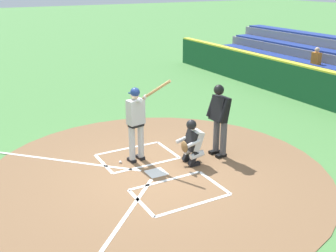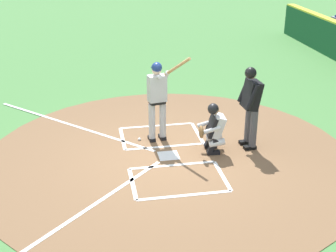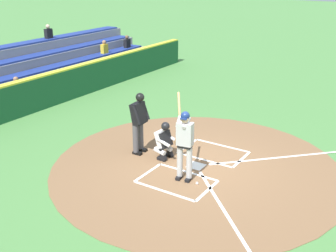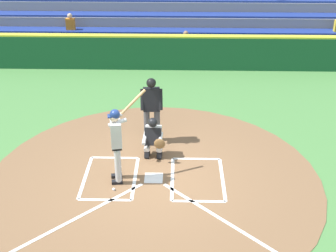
# 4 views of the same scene
# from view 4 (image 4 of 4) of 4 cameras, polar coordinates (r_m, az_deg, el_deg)

# --- Properties ---
(ground_plane) EXTENTS (120.00, 120.00, 0.00)m
(ground_plane) POSITION_cam_4_polar(r_m,az_deg,el_deg) (11.20, -1.77, -6.47)
(ground_plane) COLOR #4C8442
(dirt_circle) EXTENTS (8.00, 8.00, 0.01)m
(dirt_circle) POSITION_cam_4_polar(r_m,az_deg,el_deg) (11.20, -1.77, -6.44)
(dirt_circle) COLOR brown
(dirt_circle) RESTS_ON ground
(home_plate_and_chalk) EXTENTS (7.93, 4.91, 0.01)m
(home_plate_and_chalk) POSITION_cam_4_polar(r_m,az_deg,el_deg) (10.48, -2.03, -9.09)
(home_plate_and_chalk) COLOR white
(home_plate_and_chalk) RESTS_ON dirt_circle
(batter) EXTENTS (0.87, 0.84, 2.13)m
(batter) POSITION_cam_4_polar(r_m,az_deg,el_deg) (10.62, -6.32, -1.73)
(batter) COLOR #BCBCBC
(batter) RESTS_ON ground
(catcher) EXTENTS (0.59, 0.64, 1.13)m
(catcher) POSITION_cam_4_polar(r_m,az_deg,el_deg) (11.75, -1.79, -1.36)
(catcher) COLOR black
(catcher) RESTS_ON ground
(plate_umpire) EXTENTS (0.60, 0.43, 1.86)m
(plate_umpire) POSITION_cam_4_polar(r_m,az_deg,el_deg) (12.29, -2.03, 2.55)
(plate_umpire) COLOR #4C4C51
(plate_umpire) RESTS_ON ground
(baseball) EXTENTS (0.07, 0.07, 0.07)m
(baseball) POSITION_cam_4_polar(r_m,az_deg,el_deg) (10.84, -6.69, -7.74)
(baseball) COLOR white
(baseball) RESTS_ON ground
(backstop_wall) EXTENTS (22.00, 0.36, 1.31)m
(backstop_wall) POSITION_cam_4_polar(r_m,az_deg,el_deg) (17.69, -0.51, 9.06)
(backstop_wall) COLOR #19512D
(backstop_wall) RESTS_ON ground
(bleacher_stand) EXTENTS (20.00, 3.40, 2.55)m
(bleacher_stand) POSITION_cam_4_polar(r_m,az_deg,el_deg) (20.26, -0.22, 11.63)
(bleacher_stand) COLOR gray
(bleacher_stand) RESTS_ON ground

